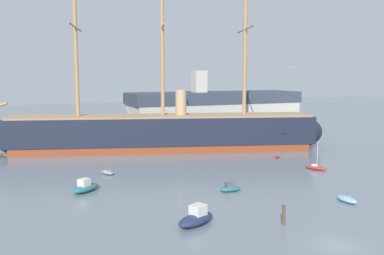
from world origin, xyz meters
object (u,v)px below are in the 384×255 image
object	(u,v)px
dockside_warehouse_right	(214,112)
motorboat_foreground_left	(196,218)
motorboat_far_right	(276,138)
seagull_in_flight	(293,67)
tall_ship	(163,132)
dinghy_foreground_right	(347,199)
motorboat_near_centre	(230,188)
mooring_piling_nearest	(284,215)
dinghy_alongside_bow	(107,172)
sailboat_mid_right	(316,167)
dinghy_alongside_stern	(278,156)
motorboat_mid_left	(86,187)

from	to	relation	value
dockside_warehouse_right	motorboat_foreground_left	bearing A→B (deg)	-117.21
motorboat_far_right	seagull_in_flight	bearing A→B (deg)	-120.79
tall_ship	dinghy_foreground_right	size ratio (longest dim) A/B	23.25
tall_ship	motorboat_near_centre	xyz separation A→B (m)	(-1.63, -31.34, -3.30)
mooring_piling_nearest	motorboat_foreground_left	bearing A→B (deg)	157.25
motorboat_foreground_left	mooring_piling_nearest	bearing A→B (deg)	-22.75
dockside_warehouse_right	dinghy_alongside_bow	bearing A→B (deg)	-133.77
dinghy_alongside_bow	motorboat_far_right	distance (m)	46.35
motorboat_foreground_left	mooring_piling_nearest	distance (m)	8.76
sailboat_mid_right	dinghy_alongside_bow	size ratio (longest dim) A/B	1.55
motorboat_foreground_left	sailboat_mid_right	size ratio (longest dim) A/B	1.14
dockside_warehouse_right	tall_ship	bearing A→B (deg)	-134.86
seagull_in_flight	dinghy_alongside_bow	bearing A→B (deg)	154.00
motorboat_near_centre	seagull_in_flight	bearing A→B (deg)	16.77
dinghy_foreground_right	seagull_in_flight	distance (m)	20.37
dinghy_foreground_right	seagull_in_flight	xyz separation A→B (m)	(1.27, 12.97, 15.66)
motorboat_near_centre	motorboat_foreground_left	bearing A→B (deg)	-133.05
tall_ship	dinghy_alongside_stern	size ratio (longest dim) A/B	35.49
dockside_warehouse_right	seagull_in_flight	bearing A→B (deg)	-103.07
tall_ship	dinghy_alongside_bow	bearing A→B (deg)	-132.20
dockside_warehouse_right	seagull_in_flight	size ratio (longest dim) A/B	42.77
dinghy_foreground_right	motorboat_far_right	world-z (taller)	motorboat_far_right
motorboat_mid_left	dinghy_alongside_bow	xyz separation A→B (m)	(4.52, 8.50, -0.31)
dinghy_alongside_stern	motorboat_foreground_left	bearing A→B (deg)	-136.41
motorboat_foreground_left	seagull_in_flight	size ratio (longest dim) A/B	4.49
sailboat_mid_right	seagull_in_flight	world-z (taller)	seagull_in_flight
seagull_in_flight	motorboat_far_right	bearing A→B (deg)	59.21
sailboat_mid_right	mooring_piling_nearest	distance (m)	26.76
sailboat_mid_right	dockside_warehouse_right	bearing A→B (deg)	83.99
tall_ship	motorboat_foreground_left	distance (m)	42.21
motorboat_foreground_left	dinghy_alongside_stern	xyz separation A→B (m)	(27.35, 26.04, -0.48)
tall_ship	seagull_in_flight	distance (m)	32.04
motorboat_foreground_left	mooring_piling_nearest	size ratio (longest dim) A/B	2.57
dinghy_alongside_stern	seagull_in_flight	distance (m)	21.52
dinghy_foreground_right	motorboat_near_centre	xyz separation A→B (m)	(-10.60, 9.39, 0.08)
dinghy_foreground_right	motorboat_far_right	xyz separation A→B (m)	(19.30, 43.23, 0.17)
motorboat_foreground_left	dockside_warehouse_right	size ratio (longest dim) A/B	0.11
dinghy_foreground_right	dockside_warehouse_right	xyz separation A→B (m)	(12.80, 62.61, 4.86)
dinghy_foreground_right	sailboat_mid_right	distance (m)	17.12
motorboat_foreground_left	motorboat_mid_left	distance (m)	18.50
dinghy_foreground_right	dinghy_alongside_bow	world-z (taller)	dinghy_foreground_right
mooring_piling_nearest	motorboat_near_centre	bearing A→B (deg)	86.68
tall_ship	sailboat_mid_right	bearing A→B (deg)	-56.65
dinghy_alongside_stern	sailboat_mid_right	bearing A→B (deg)	-90.64
dinghy_alongside_bow	dinghy_alongside_stern	world-z (taller)	dinghy_alongside_bow
seagull_in_flight	motorboat_foreground_left	bearing A→B (deg)	-147.82
motorboat_mid_left	motorboat_far_right	distance (m)	54.19
tall_ship	motorboat_far_right	size ratio (longest dim) A/B	18.33
motorboat_far_right	motorboat_mid_left	bearing A→B (deg)	-150.37
motorboat_mid_left	motorboat_far_right	bearing A→B (deg)	29.63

